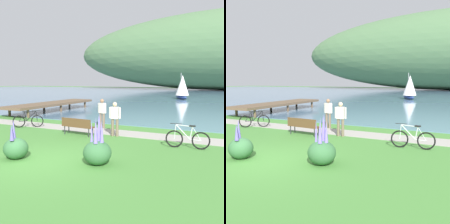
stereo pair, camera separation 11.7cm
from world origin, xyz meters
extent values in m
plane|color=#478438|center=(0.00, 0.00, 0.00)|extent=(200.00, 200.00, 0.00)
cube|color=#5B7F9E|center=(0.00, 47.86, 0.02)|extent=(180.00, 80.00, 0.04)
cube|color=#A39E93|center=(0.00, 5.66, 0.01)|extent=(60.00, 1.50, 0.01)
cube|color=brown|center=(-1.17, 4.24, 0.45)|extent=(1.83, 0.62, 0.05)
cube|color=brown|center=(-1.18, 4.03, 0.68)|extent=(1.80, 0.18, 0.40)
cylinder|color=#2D2D33|center=(-1.92, 4.47, 0.23)|extent=(0.05, 0.05, 0.45)
cylinder|color=#2D2D33|center=(-0.39, 4.35, 0.23)|extent=(0.05, 0.05, 0.45)
cylinder|color=#2D2D33|center=(-1.94, 4.14, 0.23)|extent=(0.05, 0.05, 0.45)
cylinder|color=#2D2D33|center=(-0.42, 4.02, 0.23)|extent=(0.05, 0.05, 0.45)
torus|color=black|center=(-4.66, 5.11, 0.36)|extent=(0.62, 0.48, 0.72)
torus|color=black|center=(-5.50, 4.48, 0.36)|extent=(0.62, 0.48, 0.72)
cylinder|color=black|center=(-4.93, 4.91, 0.67)|extent=(0.51, 0.40, 0.61)
cylinder|color=black|center=(-4.96, 4.88, 0.94)|extent=(0.55, 0.42, 0.09)
cylinder|color=black|center=(-5.19, 4.71, 0.65)|extent=(0.13, 0.11, 0.54)
cylinder|color=black|center=(-5.33, 4.61, 0.37)|extent=(0.36, 0.28, 0.05)
cylinder|color=black|center=(-5.36, 4.59, 0.64)|extent=(0.31, 0.24, 0.56)
cylinder|color=black|center=(-4.68, 5.09, 0.66)|extent=(0.09, 0.08, 0.60)
cube|color=black|center=(-5.23, 4.69, 0.94)|extent=(0.25, 0.22, 0.05)
cylinder|color=black|center=(-4.70, 5.08, 1.00)|extent=(0.40, 0.30, 0.02)
torus|color=black|center=(3.78, 3.93, 0.36)|extent=(0.72, 0.13, 0.72)
torus|color=black|center=(4.82, 4.03, 0.36)|extent=(0.72, 0.13, 0.72)
cylinder|color=silver|center=(4.11, 3.96, 0.67)|extent=(0.61, 0.10, 0.61)
cylinder|color=silver|center=(4.15, 3.96, 0.94)|extent=(0.66, 0.10, 0.09)
cylinder|color=silver|center=(4.44, 3.99, 0.65)|extent=(0.13, 0.06, 0.54)
cylinder|color=silver|center=(4.61, 4.01, 0.37)|extent=(0.43, 0.07, 0.05)
cylinder|color=silver|center=(4.65, 4.01, 0.64)|extent=(0.37, 0.06, 0.56)
cylinder|color=silver|center=(3.80, 3.93, 0.66)|extent=(0.09, 0.04, 0.60)
cube|color=black|center=(4.48, 4.00, 0.94)|extent=(0.25, 0.12, 0.05)
cylinder|color=black|center=(3.83, 3.93, 1.00)|extent=(0.48, 0.07, 0.02)
cylinder|color=#72604C|center=(-1.12, 6.53, 0.44)|extent=(0.14, 0.14, 0.88)
cylinder|color=#72604C|center=(-0.89, 6.47, 0.44)|extent=(0.14, 0.14, 0.88)
cube|color=silver|center=(-1.00, 6.50, 1.18)|extent=(0.42, 0.30, 0.60)
sphere|color=#9E7051|center=(-1.00, 6.50, 1.60)|extent=(0.22, 0.22, 0.22)
cylinder|color=silver|center=(-1.26, 6.56, 1.18)|extent=(0.09, 0.09, 0.56)
cylinder|color=silver|center=(-0.75, 6.44, 1.18)|extent=(0.09, 0.09, 0.56)
cylinder|color=#72604C|center=(0.51, 4.78, 0.44)|extent=(0.14, 0.14, 0.88)
cylinder|color=#72604C|center=(0.75, 4.81, 0.44)|extent=(0.14, 0.14, 0.88)
cube|color=silver|center=(0.63, 4.80, 1.18)|extent=(0.40, 0.26, 0.60)
sphere|color=beige|center=(0.63, 4.80, 1.60)|extent=(0.22, 0.22, 0.22)
cylinder|color=silver|center=(0.37, 4.77, 1.18)|extent=(0.09, 0.09, 0.56)
cylinder|color=silver|center=(0.89, 4.82, 1.18)|extent=(0.09, 0.09, 0.56)
ellipsoid|color=#386B3D|center=(-0.91, -0.14, 0.37)|extent=(0.86, 0.86, 0.75)
cylinder|color=#386B3D|center=(-0.82, -0.38, 0.66)|extent=(0.02, 0.02, 0.12)
cone|color=#6B5BB7|center=(-0.82, -0.38, 1.00)|extent=(0.14, 0.14, 0.57)
cylinder|color=#386B3D|center=(-0.94, -0.18, 0.66)|extent=(0.02, 0.02, 0.12)
cone|color=#6B5BB7|center=(-0.94, -0.18, 1.03)|extent=(0.15, 0.15, 0.63)
cylinder|color=#386B3D|center=(-0.94, -0.17, 0.66)|extent=(0.02, 0.02, 0.12)
cone|color=#6B5BB7|center=(-0.94, -0.17, 1.06)|extent=(0.14, 0.14, 0.68)
ellipsoid|color=#386B3D|center=(2.00, 0.57, 0.40)|extent=(0.94, 0.94, 0.80)
cylinder|color=#386B3D|center=(2.17, 0.56, 0.70)|extent=(0.02, 0.02, 0.12)
cone|color=#8470D1|center=(2.17, 0.56, 1.12)|extent=(0.13, 0.13, 0.73)
cylinder|color=#386B3D|center=(2.04, 0.42, 0.70)|extent=(0.02, 0.02, 0.12)
cone|color=#8470D1|center=(2.04, 0.42, 1.18)|extent=(0.09, 0.09, 0.85)
cylinder|color=#386B3D|center=(2.02, 0.63, 0.70)|extent=(0.02, 0.02, 0.12)
cone|color=#8470D1|center=(2.02, 0.63, 1.21)|extent=(0.14, 0.14, 0.90)
cylinder|color=#386B3D|center=(2.01, 0.72, 0.70)|extent=(0.02, 0.02, 0.12)
cone|color=#8470D1|center=(2.01, 0.72, 1.22)|extent=(0.12, 0.12, 0.93)
cylinder|color=#386B3D|center=(2.04, 0.39, 0.70)|extent=(0.02, 0.02, 0.12)
cone|color=#8470D1|center=(2.04, 0.39, 1.11)|extent=(0.14, 0.14, 0.70)
cylinder|color=#386B3D|center=(1.83, 0.51, 0.70)|extent=(0.02, 0.02, 0.12)
cone|color=#8470D1|center=(1.83, 0.51, 1.11)|extent=(0.09, 0.09, 0.71)
ellipsoid|color=navy|center=(-1.60, 32.51, 0.33)|extent=(2.65, 3.22, 0.58)
cylinder|color=#B2B2B2|center=(-1.75, 32.72, 2.26)|extent=(0.08, 0.08, 3.29)
cone|color=white|center=(-1.42, 32.26, 2.10)|extent=(2.72, 2.72, 2.96)
cube|color=brown|center=(-9.00, 11.86, 0.70)|extent=(2.40, 10.00, 0.20)
cylinder|color=brown|center=(-9.96, 7.86, 0.30)|extent=(0.20, 0.20, 0.60)
cylinder|color=brown|center=(-8.04, 7.86, 0.30)|extent=(0.20, 0.20, 0.60)
cylinder|color=brown|center=(-9.96, 11.86, 0.30)|extent=(0.20, 0.20, 0.60)
cylinder|color=brown|center=(-8.04, 11.86, 0.30)|extent=(0.20, 0.20, 0.60)
cylinder|color=brown|center=(-9.96, 15.86, 0.30)|extent=(0.20, 0.20, 0.60)
cylinder|color=brown|center=(-8.04, 15.86, 0.30)|extent=(0.20, 0.20, 0.60)
camera|label=1|loc=(6.09, -6.68, 2.76)|focal=41.58mm
camera|label=2|loc=(6.19, -6.63, 2.76)|focal=41.58mm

